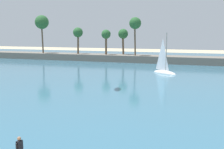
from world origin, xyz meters
The scene contains 3 objects.
sea centered at (0.00, 58.71, 0.03)m, with size 220.00×97.60×0.06m, color #386B84.
palm_headland centered at (1.03, 67.47, 2.58)m, with size 115.15×6.40×12.96m.
sailboat_mid_bay centered at (-2.24, 49.04, 0.78)m, with size 5.35×4.63×7.95m.
Camera 1 is at (5.84, -2.25, 7.26)m, focal length 45.03 mm.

